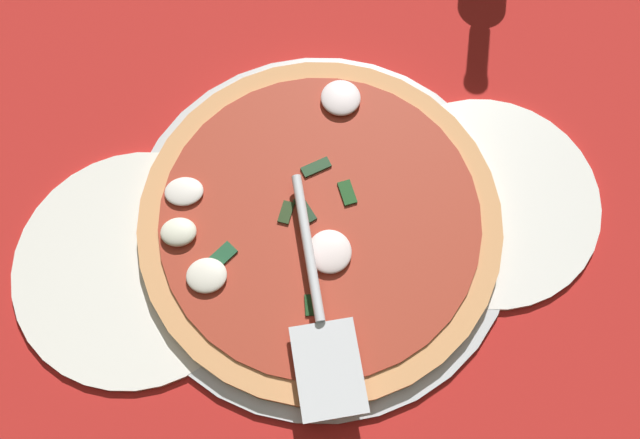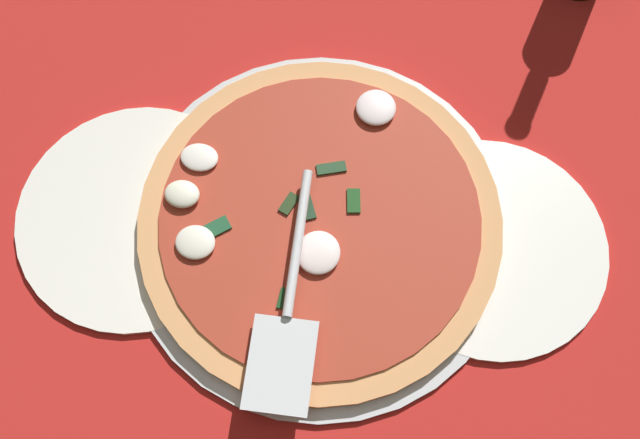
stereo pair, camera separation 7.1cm
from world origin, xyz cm
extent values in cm
cube|color=red|center=(0.00, 0.00, -0.40)|extent=(106.18, 106.18, 0.80)
cube|color=silver|center=(-39.82, -13.27, 0.05)|extent=(8.85, 8.85, 0.10)
cube|color=silver|center=(-30.97, -4.42, 0.05)|extent=(8.85, 8.85, 0.10)
cube|color=white|center=(-30.97, 13.27, 0.05)|extent=(8.85, 8.85, 0.10)
cube|color=white|center=(-22.12, -13.27, 0.05)|extent=(8.85, 8.85, 0.10)
cube|color=white|center=(-22.12, 4.42, 0.05)|extent=(8.85, 8.85, 0.10)
cube|color=white|center=(-22.12, 22.12, 0.05)|extent=(8.85, 8.85, 0.10)
cube|color=silver|center=(-13.27, -22.12, 0.05)|extent=(8.85, 8.85, 0.10)
cube|color=white|center=(-13.27, -4.42, 0.05)|extent=(8.85, 8.85, 0.10)
cube|color=silver|center=(-13.27, 13.27, 0.05)|extent=(8.85, 8.85, 0.10)
cube|color=white|center=(-4.42, -13.27, 0.05)|extent=(8.85, 8.85, 0.10)
cube|color=silver|center=(-4.42, 4.42, 0.05)|extent=(8.85, 8.85, 0.10)
cube|color=silver|center=(-4.42, 22.12, 0.05)|extent=(8.85, 8.85, 0.10)
cube|color=silver|center=(4.42, -22.12, 0.05)|extent=(8.85, 8.85, 0.10)
cube|color=white|center=(4.42, -4.42, 0.05)|extent=(8.85, 8.85, 0.10)
cube|color=silver|center=(4.42, 13.27, 0.05)|extent=(8.85, 8.85, 0.10)
cube|color=white|center=(13.27, -13.27, 0.05)|extent=(8.85, 8.85, 0.10)
cube|color=silver|center=(13.27, 4.42, 0.05)|extent=(8.85, 8.85, 0.10)
cube|color=silver|center=(13.27, 22.12, 0.05)|extent=(8.85, 8.85, 0.10)
cube|color=silver|center=(22.12, -22.12, 0.05)|extent=(8.85, 8.85, 0.10)
cube|color=silver|center=(22.12, -4.42, 0.05)|extent=(8.85, 8.85, 0.10)
cube|color=white|center=(22.12, 13.27, 0.05)|extent=(8.85, 8.85, 0.10)
cube|color=white|center=(30.97, -13.27, 0.05)|extent=(8.85, 8.85, 0.10)
cube|color=white|center=(30.97, 4.42, 0.05)|extent=(8.85, 8.85, 0.10)
cube|color=white|center=(30.97, 22.12, 0.05)|extent=(8.85, 8.85, 0.10)
cylinder|color=silver|center=(-0.53, 4.89, 0.58)|extent=(40.94, 40.94, 0.96)
cylinder|color=white|center=(-18.63, 3.63, 0.60)|extent=(24.30, 24.30, 1.00)
cylinder|color=white|center=(18.78, 7.83, 0.60)|extent=(25.68, 25.68, 1.00)
cylinder|color=#E29A60|center=(-0.53, 4.89, 1.74)|extent=(38.01, 38.01, 1.35)
cylinder|color=#AA3724|center=(-0.53, 4.89, 2.56)|extent=(33.48, 33.48, 0.30)
ellipsoid|color=white|center=(13.97, 5.50, 3.32)|extent=(3.69, 3.12, 1.22)
ellipsoid|color=white|center=(13.38, 0.98, 3.11)|extent=(4.06, 3.25, 0.81)
ellipsoid|color=white|center=(-3.96, -8.67, 3.26)|extent=(4.38, 4.46, 1.10)
ellipsoid|color=white|center=(11.27, 10.29, 3.19)|extent=(4.08, 3.69, 0.97)
ellipsoid|color=white|center=(-1.17, 8.84, 3.24)|extent=(4.47, 4.67, 1.05)
cube|color=#143A17|center=(1.17, 14.07, 2.86)|extent=(1.16, 2.16, 0.30)
cube|color=#1D3922|center=(0.97, 3.95, 2.86)|extent=(2.37, 3.23, 0.30)
cube|color=#1F3F22|center=(-0.59, -0.75, 2.86)|extent=(3.35, 2.24, 0.30)
cube|color=#164318|center=(-3.60, 2.44, 2.86)|extent=(1.90, 2.92, 0.30)
cube|color=#203517|center=(2.93, 4.11, 2.86)|extent=(1.94, 2.68, 0.30)
cube|color=#1C4F2E|center=(9.73, 8.30, 2.86)|extent=(3.33, 3.17, 0.30)
cube|color=silver|center=(0.02, 20.59, 4.08)|extent=(6.93, 9.44, 0.30)
cylinder|color=silver|center=(0.98, 8.48, 4.43)|extent=(2.21, 15.36, 1.00)
camera|label=1|loc=(1.54, 29.39, 68.43)|focal=38.13mm
camera|label=2|loc=(-5.52, 28.96, 68.43)|focal=38.13mm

